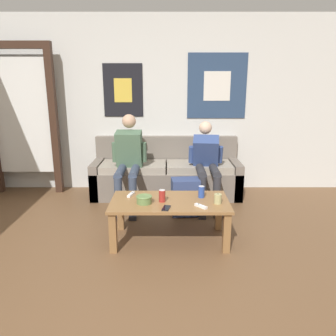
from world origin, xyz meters
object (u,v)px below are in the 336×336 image
object	(u,v)px
coffee_table	(170,207)
person_seated_teen	(207,161)
person_seated_adult	(129,158)
game_controller_near_right	(201,206)
couch	(167,176)
cell_phone	(166,208)
pillar_candle	(218,199)
drink_can_red	(162,196)
drink_can_blue	(202,192)
game_controller_near_left	(131,194)
ceramic_bowl	(145,199)
backpack	(186,198)

from	to	relation	value
coffee_table	person_seated_teen	distance (m)	1.21
person_seated_adult	game_controller_near_right	distance (m)	1.51
couch	cell_phone	distance (m)	1.67
pillar_candle	drink_can_red	xyz separation A→B (m)	(-0.56, 0.05, 0.01)
drink_can_blue	game_controller_near_left	size ratio (longest dim) A/B	0.84
coffee_table	person_seated_adult	world-z (taller)	person_seated_adult
pillar_candle	cell_phone	size ratio (longest dim) A/B	0.74
person_seated_adult	ceramic_bowl	xyz separation A→B (m)	(0.29, -1.12, -0.16)
coffee_table	cell_phone	xyz separation A→B (m)	(-0.03, -0.22, 0.08)
person_seated_teen	game_controller_near_right	distance (m)	1.29
ceramic_bowl	pillar_candle	xyz separation A→B (m)	(0.73, -0.01, 0.01)
cell_phone	drink_can_red	bearing A→B (deg)	102.83
person_seated_adult	ceramic_bowl	size ratio (longest dim) A/B	7.41
pillar_candle	game_controller_near_right	bearing A→B (deg)	-148.96
ceramic_bowl	coffee_table	bearing A→B (deg)	15.83
game_controller_near_right	cell_phone	distance (m)	0.34
backpack	drink_can_red	size ratio (longest dim) A/B	3.70
drink_can_red	person_seated_adult	bearing A→B (deg)	113.21
person_seated_adult	drink_can_blue	size ratio (longest dim) A/B	9.65
game_controller_near_left	game_controller_near_right	world-z (taller)	same
person_seated_teen	couch	bearing A→B (deg)	146.05
couch	coffee_table	bearing A→B (deg)	-88.35
backpack	pillar_candle	distance (m)	0.85
coffee_table	person_seated_teen	bearing A→B (deg)	65.20
drink_can_red	game_controller_near_right	world-z (taller)	drink_can_red
person_seated_teen	ceramic_bowl	distance (m)	1.38
game_controller_near_right	person_seated_teen	bearing A→B (deg)	81.11
person_seated_teen	cell_phone	distance (m)	1.41
person_seated_adult	person_seated_teen	distance (m)	1.04
person_seated_adult	drink_can_red	xyz separation A→B (m)	(0.46, -1.08, -0.14)
person_seated_adult	drink_can_blue	bearing A→B (deg)	-47.56
couch	game_controller_near_right	distance (m)	1.68
person_seated_adult	pillar_candle	distance (m)	1.53
backpack	ceramic_bowl	bearing A→B (deg)	-121.01
person_seated_teen	game_controller_near_left	world-z (taller)	person_seated_teen
person_seated_adult	ceramic_bowl	distance (m)	1.17
backpack	game_controller_near_left	world-z (taller)	game_controller_near_left
couch	drink_can_red	world-z (taller)	couch
coffee_table	game_controller_near_right	world-z (taller)	game_controller_near_right
cell_phone	game_controller_near_right	bearing A→B (deg)	5.04
pillar_candle	drink_can_blue	distance (m)	0.23
person_seated_teen	game_controller_near_left	distance (m)	1.31
person_seated_teen	backpack	world-z (taller)	person_seated_teen
game_controller_near_left	cell_phone	distance (m)	0.53
coffee_table	game_controller_near_left	distance (m)	0.45
person_seated_adult	cell_phone	size ratio (longest dim) A/B	8.13
pillar_candle	drink_can_blue	bearing A→B (deg)	130.15
couch	coffee_table	xyz separation A→B (m)	(0.04, -1.45, 0.08)
person_seated_adult	drink_can_blue	distance (m)	1.30
person_seated_teen	pillar_candle	xyz separation A→B (m)	(-0.02, -1.16, -0.11)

